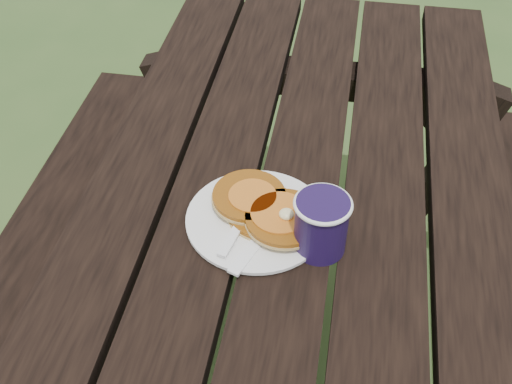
% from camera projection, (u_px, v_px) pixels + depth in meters
% --- Properties ---
extents(picnic_table, '(1.36, 1.80, 0.75)m').
position_uv_depth(picnic_table, '(279.00, 384.00, 1.28)').
color(picnic_table, black).
rests_on(picnic_table, ground).
extents(plate, '(0.24, 0.24, 0.01)m').
position_uv_depth(plate, '(257.00, 220.00, 1.08)').
color(plate, white).
rests_on(plate, picnic_table).
extents(pancake_stack, '(0.19, 0.17, 0.04)m').
position_uv_depth(pancake_stack, '(267.00, 209.00, 1.07)').
color(pancake_stack, '#8D4E0F').
rests_on(pancake_stack, plate).
extents(knife, '(0.08, 0.18, 0.00)m').
position_uv_depth(knife, '(261.00, 236.00, 1.04)').
color(knife, white).
rests_on(knife, plate).
extents(fork, '(0.07, 0.16, 0.01)m').
position_uv_depth(fork, '(235.00, 232.00, 1.04)').
color(fork, white).
rests_on(fork, plate).
extents(coffee_cup, '(0.09, 0.09, 0.10)m').
position_uv_depth(coffee_cup, '(321.00, 222.00, 1.00)').
color(coffee_cup, '#1C0F39').
rests_on(coffee_cup, picnic_table).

